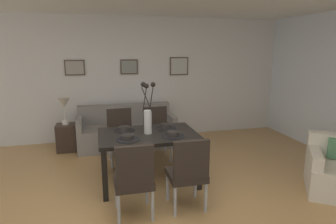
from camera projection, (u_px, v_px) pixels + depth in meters
ground_plane at (151, 219)px, 3.30m from camera, size 9.00×9.00×0.00m
back_wall_panel at (122, 79)px, 6.10m from camera, size 9.00×0.10×2.60m
dining_table at (148, 139)px, 4.11m from camera, size 1.40×0.96×0.74m
dining_chair_near_left at (134, 177)px, 3.22m from camera, size 0.44×0.44×0.92m
dining_chair_near_right at (121, 133)px, 4.90m from camera, size 0.46×0.46×0.92m
dining_chair_far_left at (188, 170)px, 3.39m from camera, size 0.44×0.44×0.92m
dining_chair_far_right at (157, 131)px, 5.05m from camera, size 0.44×0.44×0.92m
centerpiece_vase at (148, 114)px, 4.04m from camera, size 0.21×0.23×0.73m
placemat_near_left at (128, 139)px, 3.82m from camera, size 0.32×0.32×0.01m
bowl_near_left at (128, 137)px, 3.81m from camera, size 0.17×0.17×0.07m
placemat_near_right at (125, 131)px, 4.23m from camera, size 0.32×0.32×0.01m
bowl_near_right at (124, 128)px, 4.22m from camera, size 0.17×0.17×0.07m
placemat_far_left at (173, 136)px, 3.97m from camera, size 0.32×0.32×0.01m
bowl_far_left at (173, 133)px, 3.96m from camera, size 0.17×0.17×0.07m
placemat_far_right at (166, 128)px, 4.37m from camera, size 0.32×0.32×0.01m
bowl_far_right at (166, 125)px, 4.37m from camera, size 0.17×0.17×0.07m
sofa at (127, 132)px, 5.80m from camera, size 1.90×0.84×0.80m
side_table at (67, 137)px, 5.49m from camera, size 0.36×0.36×0.52m
table_lamp at (64, 105)px, 5.35m from camera, size 0.22×0.22×0.51m
framed_picture_left at (75, 68)px, 5.75m from camera, size 0.40×0.03×0.31m
framed_picture_center at (129, 67)px, 6.01m from camera, size 0.37×0.03×0.31m
framed_picture_right at (179, 66)px, 6.27m from camera, size 0.41×0.03×0.39m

